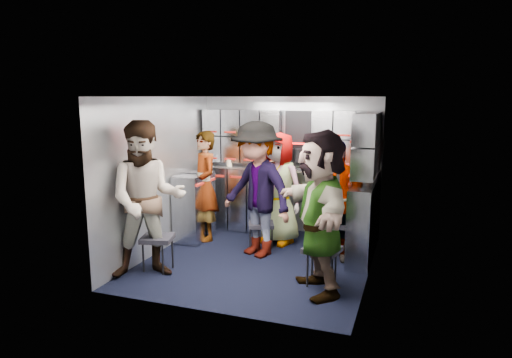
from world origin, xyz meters
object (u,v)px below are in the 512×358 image
(attendant_arc_e, at_px, (320,212))
(jump_seat_center, at_px, (282,213))
(attendant_arc_b, at_px, (257,190))
(attendant_arc_d, at_px, (335,201))
(jump_seat_mid_left, at_px, (261,226))
(attendant_arc_c, at_px, (278,188))
(jump_seat_mid_right, at_px, (336,225))
(jump_seat_near_right, at_px, (322,252))
(attendant_arc_a, at_px, (147,200))
(attendant_standing, at_px, (204,186))
(jump_seat_near_left, at_px, (157,240))

(attendant_arc_e, bearing_deg, jump_seat_center, 179.06)
(attendant_arc_b, height_order, attendant_arc_d, attendant_arc_b)
(jump_seat_mid_left, xyz_separation_m, attendant_arc_c, (0.11, 0.44, 0.45))
(jump_seat_mid_right, xyz_separation_m, attendant_arc_d, (-0.00, -0.18, 0.37))
(jump_seat_mid_right, height_order, attendant_arc_d, attendant_arc_d)
(attendant_arc_b, bearing_deg, jump_seat_near_right, -7.73)
(jump_seat_mid_left, distance_m, attendant_arc_a, 1.70)
(jump_seat_mid_right, bearing_deg, jump_seat_center, 154.15)
(jump_seat_mid_left, bearing_deg, attendant_arc_c, 75.71)
(attendant_standing, bearing_deg, jump_seat_near_left, -43.47)
(jump_seat_near_left, distance_m, jump_seat_center, 2.03)
(jump_seat_center, xyz_separation_m, jump_seat_near_right, (0.91, -1.49, 0.00))
(jump_seat_mid_left, relative_size, attendant_standing, 0.27)
(jump_seat_near_left, relative_size, attendant_arc_d, 0.28)
(attendant_arc_b, bearing_deg, attendant_arc_c, 106.31)
(jump_seat_center, relative_size, attendant_arc_b, 0.26)
(attendant_arc_c, bearing_deg, jump_seat_near_right, -40.20)
(jump_seat_mid_left, bearing_deg, jump_seat_near_right, -40.62)
(jump_seat_mid_right, height_order, attendant_arc_c, attendant_arc_c)
(attendant_arc_b, bearing_deg, attendant_standing, -176.13)
(jump_seat_near_left, relative_size, attendant_arc_c, 0.28)
(jump_seat_mid_left, xyz_separation_m, attendant_arc_d, (1.00, 0.01, 0.43))
(attendant_arc_a, bearing_deg, jump_seat_center, 29.46)
(jump_seat_mid_right, relative_size, attendant_arc_c, 0.29)
(jump_seat_near_left, bearing_deg, jump_seat_center, 58.24)
(jump_seat_mid_left, distance_m, attendant_arc_e, 1.56)
(jump_seat_near_right, bearing_deg, attendant_arc_a, -168.21)
(jump_seat_mid_left, xyz_separation_m, attendant_arc_e, (1.02, -1.05, 0.53))
(attendant_arc_a, bearing_deg, jump_seat_mid_right, 5.80)
(jump_seat_near_left, bearing_deg, attendant_arc_e, 1.53)
(attendant_standing, distance_m, attendant_arc_a, 1.51)
(jump_seat_center, height_order, attendant_arc_d, attendant_arc_d)
(jump_seat_mid_right, relative_size, attendant_standing, 0.29)
(attendant_standing, bearing_deg, attendant_arc_e, 13.72)
(jump_seat_mid_right, distance_m, attendant_arc_a, 2.50)
(jump_seat_center, distance_m, attendant_arc_b, 0.95)
(attendant_arc_a, bearing_deg, attendant_arc_d, 2.29)
(attendant_standing, relative_size, attendant_arc_a, 0.88)
(jump_seat_near_left, xyz_separation_m, attendant_arc_b, (0.96, 0.93, 0.51))
(jump_seat_center, distance_m, attendant_arc_c, 0.45)
(jump_seat_mid_left, bearing_deg, attendant_arc_b, -90.00)
(jump_seat_mid_right, xyz_separation_m, attendant_standing, (-1.95, 0.03, 0.40))
(jump_seat_center, xyz_separation_m, attendant_arc_e, (0.91, -1.67, 0.50))
(jump_seat_center, height_order, attendant_arc_c, attendant_arc_c)
(attendant_arc_c, bearing_deg, attendant_standing, -153.39)
(attendant_arc_c, distance_m, attendant_arc_d, 0.98)
(attendant_standing, height_order, attendant_arc_c, attendant_standing)
(attendant_arc_b, distance_m, attendant_arc_c, 0.63)
(attendant_arc_a, bearing_deg, jump_seat_mid_left, 22.13)
(attendant_arc_c, bearing_deg, attendant_arc_b, -85.13)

